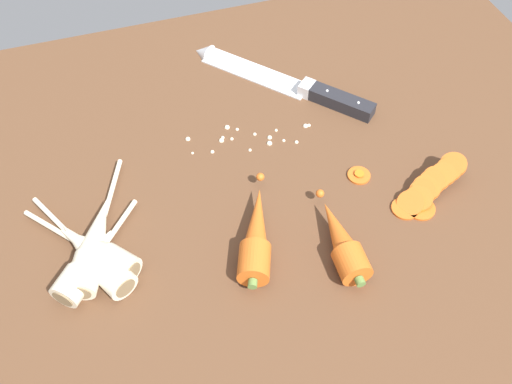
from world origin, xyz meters
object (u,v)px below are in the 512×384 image
parsnip_mid_right (94,243)px  carrot_slice_stray_near (420,207)px  chefs_knife (277,79)px  whole_carrot_second (342,242)px  whole_carrot (256,236)px  carrot_slice_stack (429,186)px  parsnip_mid_left (95,251)px  carrot_slice_stray_mid (359,175)px  parsnip_front (93,256)px  parsnip_back (88,263)px

parsnip_mid_right → carrot_slice_stray_near: 45.34cm
chefs_knife → whole_carrot_second: 35.27cm
whole_carrot → carrot_slice_stack: (26.50, 0.85, -0.67)cm
parsnip_mid_left → carrot_slice_stray_mid: bearing=3.6°
whole_carrot_second → parsnip_mid_left: 32.41cm
parsnip_mid_right → parsnip_front: bearing=-103.4°
chefs_knife → carrot_slice_stray_near: size_ratio=6.55×
parsnip_back → whole_carrot_second: bearing=-12.4°
whole_carrot → parsnip_front: whole_carrot is taller
whole_carrot_second → carrot_slice_stack: whole_carrot_second is taller
parsnip_front → parsnip_back: (-0.74, -0.96, 0.00)cm
parsnip_mid_left → carrot_slice_stray_near: bearing=-7.4°
parsnip_back → carrot_slice_stack: parsnip_back is taller
parsnip_mid_left → parsnip_front: bearing=-120.8°
chefs_knife → parsnip_back: parsnip_back is taller
chefs_knife → whole_carrot_second: (-3.17, -35.09, 1.45)cm
parsnip_back → parsnip_mid_left: bearing=55.0°
parsnip_mid_right → carrot_slice_stack: parsnip_mid_right is taller
whole_carrot → parsnip_front: (-21.14, 3.64, -0.12)cm
whole_carrot → carrot_slice_stray_near: bearing=-3.6°
carrot_slice_stack → carrot_slice_stray_near: bearing=-136.2°
chefs_knife → whole_carrot_second: size_ratio=1.80×
chefs_knife → parsnip_front: (-34.78, -27.04, 1.33)cm
chefs_knife → carrot_slice_stack: 32.49cm
whole_carrot → parsnip_mid_right: bearing=165.1°
parsnip_mid_left → whole_carrot_second: bearing=-15.6°
parsnip_front → carrot_slice_stack: bearing=-3.3°
parsnip_mid_left → chefs_knife: bearing=37.5°
carrot_slice_stack → carrot_slice_stray_near: 3.54cm
parsnip_mid_left → carrot_slice_stack: parsnip_mid_left is taller
whole_carrot_second → parsnip_front: bearing=165.7°
carrot_slice_stray_near → carrot_slice_stack: bearing=43.8°
parsnip_mid_left → parsnip_mid_right: 1.20cm
parsnip_front → carrot_slice_stack: size_ratio=1.50×
parsnip_front → parsnip_mid_left: same height
whole_carrot → parsnip_mid_left: bearing=168.3°
parsnip_front → parsnip_mid_left: bearing=59.2°
chefs_knife → carrot_slice_stray_near: (10.42, -32.17, -0.29)cm
whole_carrot_second → carrot_slice_stray_near: size_ratio=3.64×
parsnip_front → carrot_slice_stray_near: size_ratio=4.57×
whole_carrot → parsnip_back: (-21.89, 2.67, -0.12)cm
carrot_slice_stray_near → carrot_slice_stray_mid: 10.05cm
chefs_knife → parsnip_back: size_ratio=1.94×
whole_carrot → carrot_slice_stray_near: (24.06, -1.49, -1.74)cm
whole_carrot_second → carrot_slice_stray_near: bearing=12.2°
carrot_slice_stack → parsnip_mid_right: bearing=174.4°
parsnip_back → carrot_slice_stray_mid: bearing=5.8°
parsnip_mid_right → carrot_slice_stray_mid: size_ratio=6.39×
whole_carrot → chefs_knife: bearing=66.0°
parsnip_mid_left → carrot_slice_stack: bearing=-4.2°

